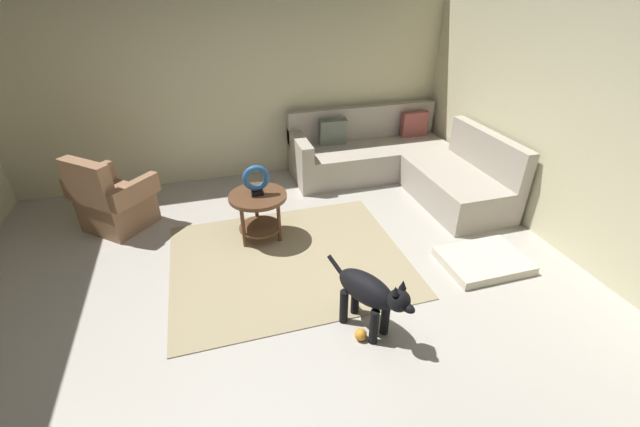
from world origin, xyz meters
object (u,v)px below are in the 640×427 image
(torus_sculpture, at_px, (256,180))
(dog, at_px, (370,294))
(sectional_couch, at_px, (399,163))
(dog_bed_mat, at_px, (483,261))
(armchair, at_px, (112,202))
(side_table, at_px, (258,205))
(dog_toy_ball, at_px, (361,335))

(torus_sculpture, xyz_separation_m, dog, (0.61, -1.56, -0.33))
(sectional_couch, distance_m, dog_bed_mat, 1.96)
(armchair, bearing_deg, torus_sculpture, 17.68)
(sectional_couch, height_order, armchair, same)
(side_table, height_order, dog_toy_ball, side_table)
(armchair, relative_size, torus_sculpture, 3.05)
(torus_sculpture, bearing_deg, armchair, 155.33)
(armchair, relative_size, dog_toy_ball, 10.23)
(sectional_couch, bearing_deg, torus_sculpture, -157.21)
(dog_bed_mat, xyz_separation_m, dog, (-1.42, -0.47, 0.33))
(armchair, relative_size, side_table, 1.66)
(side_table, xyz_separation_m, dog_bed_mat, (2.03, -1.09, -0.37))
(torus_sculpture, distance_m, dog_toy_ball, 1.84)
(armchair, height_order, side_table, armchair)
(armchair, xyz_separation_m, dog_toy_ball, (2.03, -2.34, -0.27))
(side_table, height_order, dog_bed_mat, side_table)
(armchair, distance_m, side_table, 1.67)
(side_table, xyz_separation_m, dog_toy_ball, (0.52, -1.64, -0.37))
(armchair, bearing_deg, dog_toy_ball, -6.69)
(dog_bed_mat, bearing_deg, dog, -161.56)
(armchair, distance_m, dog_bed_mat, 3.97)
(dog, bearing_deg, dog_bed_mat, 170.09)
(sectional_couch, bearing_deg, dog_toy_ball, -121.34)
(armchair, height_order, dog_bed_mat, armchair)
(sectional_couch, xyz_separation_m, dog, (-1.43, -2.42, 0.09))
(sectional_couch, xyz_separation_m, dog_bed_mat, (-0.01, -1.94, -0.24))
(sectional_couch, xyz_separation_m, dog_toy_ball, (-1.52, -2.50, -0.24))
(side_table, bearing_deg, dog_bed_mat, -28.13)
(dog_bed_mat, bearing_deg, sectional_couch, 89.84)
(dog, xyz_separation_m, dog_toy_ball, (-0.09, -0.08, -0.33))
(armchair, xyz_separation_m, torus_sculpture, (1.51, -0.69, 0.39))
(armchair, xyz_separation_m, side_table, (1.51, -0.69, 0.09))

